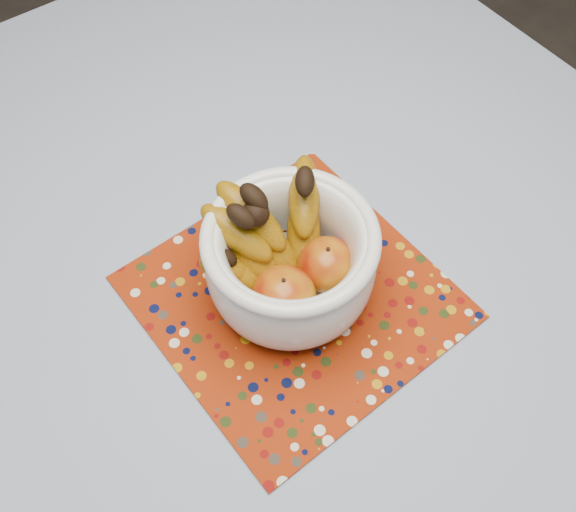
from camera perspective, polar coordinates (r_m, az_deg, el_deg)
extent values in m
plane|color=#2D2826|center=(1.62, -2.37, -14.66)|extent=(4.00, 4.00, 0.00)
cube|color=brown|center=(0.96, -3.87, -0.56)|extent=(1.20, 1.20, 0.04)
cylinder|color=brown|center=(1.72, 1.75, 13.53)|extent=(0.06, 0.06, 0.71)
cylinder|color=brown|center=(1.68, 20.18, -1.60)|extent=(0.03, 0.03, 0.38)
cylinder|color=brown|center=(1.82, 15.91, 6.25)|extent=(0.03, 0.03, 0.38)
cube|color=slate|center=(0.94, -3.96, 0.27)|extent=(1.32, 1.32, 0.01)
cube|color=maroon|center=(0.89, 0.52, -3.49)|extent=(0.37, 0.37, 0.00)
cylinder|color=white|center=(0.89, 0.19, -2.70)|extent=(0.11, 0.11, 0.01)
cylinder|color=white|center=(0.88, 0.19, -2.34)|extent=(0.16, 0.16, 0.01)
torus|color=white|center=(0.79, 0.21, 1.56)|extent=(0.22, 0.22, 0.02)
ellipsoid|color=maroon|center=(0.82, -0.36, -3.39)|extent=(0.08, 0.08, 0.07)
ellipsoid|color=maroon|center=(0.85, 3.30, -0.73)|extent=(0.08, 0.08, 0.07)
sphere|color=black|center=(0.79, -2.75, 3.64)|extent=(0.03, 0.03, 0.03)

